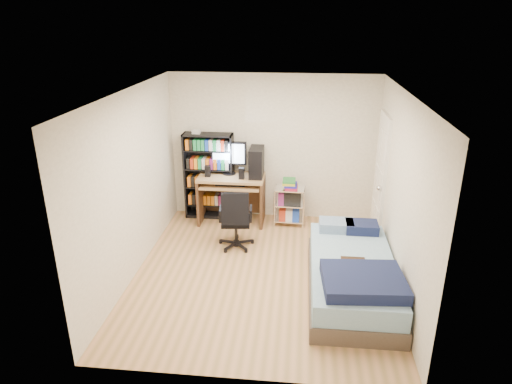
# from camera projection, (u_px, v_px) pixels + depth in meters

# --- Properties ---
(room) EXTENTS (3.58, 4.08, 2.58)m
(room) POSITION_uv_depth(u_px,v_px,m) (262.00, 190.00, 5.92)
(room) COLOR tan
(room) RESTS_ON ground
(media_shelf) EXTENTS (0.85, 0.28, 1.57)m
(media_shelf) POSITION_uv_depth(u_px,v_px,m) (209.00, 175.00, 7.90)
(media_shelf) COLOR black
(media_shelf) RESTS_ON room
(computer_desk) EXTENTS (1.11, 0.64, 1.40)m
(computer_desk) POSITION_uv_depth(u_px,v_px,m) (238.00, 180.00, 7.75)
(computer_desk) COLOR tan
(computer_desk) RESTS_ON room
(office_chair) EXTENTS (0.62, 0.62, 0.95)m
(office_chair) POSITION_uv_depth(u_px,v_px,m) (236.00, 229.00, 6.98)
(office_chair) COLOR black
(office_chair) RESTS_ON room
(wire_cart) EXTENTS (0.52, 0.38, 0.81)m
(wire_cart) POSITION_uv_depth(u_px,v_px,m) (290.00, 195.00, 7.68)
(wire_cart) COLOR white
(wire_cart) RESTS_ON room
(bed) EXTENTS (1.08, 2.16, 0.62)m
(bed) POSITION_uv_depth(u_px,v_px,m) (352.00, 275.00, 5.82)
(bed) COLOR brown
(bed) RESTS_ON room
(door) EXTENTS (0.12, 0.80, 2.00)m
(door) POSITION_uv_depth(u_px,v_px,m) (380.00, 178.00, 7.10)
(door) COLOR white
(door) RESTS_ON room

